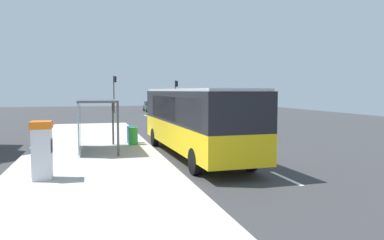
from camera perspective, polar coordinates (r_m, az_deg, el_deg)
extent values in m
cube|color=#38383A|center=(32.63, -3.76, -1.06)|extent=(56.00, 92.00, 0.04)
cube|color=beige|center=(20.07, -14.97, -4.37)|extent=(6.20, 30.00, 0.18)
cube|color=silver|center=(13.95, 14.04, -8.57)|extent=(0.16, 2.20, 0.01)
cube|color=silver|center=(18.38, 6.38, -5.31)|extent=(0.16, 2.20, 0.01)
cube|color=silver|center=(23.05, 1.80, -3.30)|extent=(0.16, 2.20, 0.01)
cube|color=silver|center=(27.83, -1.21, -1.95)|extent=(0.16, 2.20, 0.01)
cube|color=silver|center=(32.68, -3.33, -1.00)|extent=(0.16, 2.20, 0.01)
cube|color=silver|center=(37.57, -4.90, -0.29)|extent=(0.16, 2.20, 0.01)
cube|color=silver|center=(42.48, -6.11, 0.25)|extent=(0.16, 2.20, 0.01)
cube|color=silver|center=(47.41, -7.07, 0.68)|extent=(0.16, 2.20, 0.01)
cube|color=yellow|center=(17.76, 0.36, -2.14)|extent=(2.84, 11.07, 1.15)
cube|color=black|center=(17.66, 0.36, 2.05)|extent=(2.84, 11.07, 1.45)
cube|color=silver|center=(17.64, 0.36, 4.57)|extent=(2.71, 10.85, 0.12)
cube|color=black|center=(22.91, -3.71, 2.42)|extent=(2.30, 0.19, 1.22)
cube|color=black|center=(16.85, -3.06, 1.68)|extent=(0.35, 8.58, 1.10)
cylinder|color=black|center=(21.31, -5.69, -2.61)|extent=(0.31, 1.01, 1.00)
cylinder|color=black|center=(21.86, 0.14, -2.41)|extent=(0.31, 1.01, 1.00)
cylinder|color=black|center=(14.02, 0.46, -6.31)|extent=(0.31, 1.01, 1.00)
cylinder|color=black|center=(14.84, 8.85, -5.76)|extent=(0.31, 1.01, 1.00)
cube|color=white|center=(38.54, -2.24, 1.80)|extent=(2.06, 5.22, 1.96)
cube|color=black|center=(38.52, -2.24, 2.30)|extent=(2.08, 3.14, 0.44)
cylinder|color=black|center=(36.89, -0.15, 0.16)|extent=(0.23, 0.68, 0.68)
cylinder|color=black|center=(36.45, -2.87, 0.10)|extent=(0.23, 0.68, 0.68)
cylinder|color=black|center=(40.75, -1.67, 0.56)|extent=(0.23, 0.68, 0.68)
cylinder|color=black|center=(40.35, -4.15, 0.51)|extent=(0.23, 0.68, 0.68)
cube|color=#195933|center=(56.32, -6.27, 1.91)|extent=(1.80, 4.40, 0.60)
cube|color=black|center=(56.50, -6.31, 2.52)|extent=(1.59, 2.38, 0.60)
cylinder|color=black|center=(54.99, -5.18, 1.54)|extent=(0.20, 0.64, 0.64)
cylinder|color=black|center=(54.73, -6.87, 1.51)|extent=(0.20, 0.64, 0.64)
cylinder|color=black|center=(57.95, -5.70, 1.69)|extent=(0.20, 0.64, 0.64)
cylinder|color=black|center=(57.70, -7.31, 1.66)|extent=(0.20, 0.64, 0.64)
cube|color=silver|center=(13.43, -21.80, -4.82)|extent=(0.60, 0.70, 1.70)
cube|color=orange|center=(13.31, -21.92, -0.69)|extent=(0.66, 0.76, 0.24)
cube|color=black|center=(13.35, -20.51, -3.65)|extent=(0.03, 0.36, 0.44)
cylinder|color=green|center=(20.84, -8.95, -2.38)|extent=(0.52, 0.52, 0.95)
cylinder|color=blue|center=(21.53, -9.16, -2.16)|extent=(0.52, 0.52, 0.95)
cylinder|color=#2D2D2D|center=(53.96, -2.54, 3.60)|extent=(0.14, 0.14, 4.60)
cube|color=black|center=(54.01, -2.32, 5.51)|extent=(0.24, 0.28, 0.84)
sphere|color=red|center=(54.05, -2.20, 5.81)|extent=(0.16, 0.16, 0.16)
sphere|color=#3C2C03|center=(54.04, -2.19, 5.51)|extent=(0.16, 0.16, 0.16)
sphere|color=black|center=(54.04, -2.19, 5.22)|extent=(0.16, 0.16, 0.16)
cylinder|color=#2D2D2D|center=(53.54, -11.77, 3.82)|extent=(0.14, 0.14, 5.19)
cube|color=black|center=(53.58, -11.57, 6.07)|extent=(0.24, 0.28, 0.84)
sphere|color=#360606|center=(53.59, -11.44, 6.37)|extent=(0.16, 0.16, 0.16)
sphere|color=#3C2C03|center=(53.58, -11.44, 6.07)|extent=(0.16, 0.16, 0.16)
sphere|color=green|center=(53.58, -11.44, 5.77)|extent=(0.16, 0.16, 0.16)
cube|color=#4C4C51|center=(18.93, -14.21, 2.85)|extent=(1.80, 4.00, 0.10)
cube|color=#8CA5B2|center=(19.01, -16.70, -0.82)|extent=(0.06, 3.80, 2.30)
cylinder|color=#4C4C51|center=(17.15, -11.17, -1.37)|extent=(0.10, 0.10, 2.44)
cylinder|color=#4C4C51|center=(20.93, -11.91, -0.34)|extent=(0.10, 0.10, 2.44)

